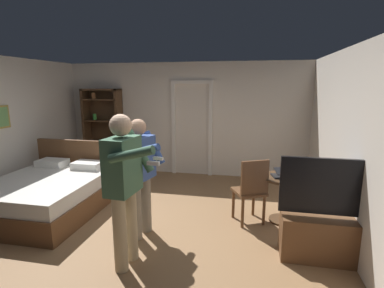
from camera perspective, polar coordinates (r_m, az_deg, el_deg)
The scene contains 14 objects.
ground_plane at distance 4.42m, azimuth -10.10°, elevation -16.07°, with size 6.10×6.10×0.00m, color olive.
wall_back at distance 6.67m, azimuth -1.51°, elevation 4.88°, with size 5.68×0.12×2.52m, color silver.
wall_right at distance 3.92m, azimuth 30.37°, elevation -1.45°, with size 0.12×5.79×2.52m, color silver.
doorway_frame at distance 6.56m, azimuth -0.01°, elevation 4.42°, with size 0.93×0.08×2.13m.
bed at distance 5.35m, azimuth -26.06°, elevation -8.55°, with size 1.63×1.94×1.02m.
bookshelf at distance 7.17m, azimuth -16.90°, elevation 3.10°, with size 0.89×0.32×1.94m.
tv_flatscreen at distance 3.89m, azimuth 24.90°, elevation -15.02°, with size 1.13×0.40×1.23m.
side_table at distance 4.61m, azimuth 17.58°, elevation -8.81°, with size 0.67×0.67×0.70m.
laptop at distance 4.48m, azimuth 17.60°, elevation -5.65°, with size 0.39×0.40×0.16m.
bottle_on_table at distance 4.44m, azimuth 19.75°, elevation -4.98°, with size 0.06×0.06×0.29m.
wooden_chair at distance 4.39m, azimuth 11.53°, elevation -8.53°, with size 0.56×0.56×0.99m.
person_blue_shirt at distance 3.28m, azimuth -13.13°, elevation -7.01°, with size 0.67×0.62×1.73m.
person_striped_shirt at distance 3.93m, azimuth -10.10°, elevation -5.07°, with size 0.62×0.68×1.60m.
suitcase_dark at distance 6.59m, azimuth -14.41°, elevation -4.88°, with size 0.57×0.38×0.42m, color #1E2D38.
Camera 1 is at (1.50, -3.62, 2.03)m, focal length 27.27 mm.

